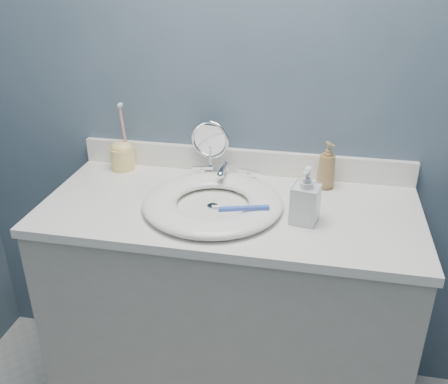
% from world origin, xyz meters
% --- Properties ---
extents(back_wall, '(2.20, 0.02, 2.40)m').
position_xyz_m(back_wall, '(0.00, 1.25, 1.20)').
color(back_wall, '#415562').
rests_on(back_wall, ground).
extents(vanity_cabinet, '(1.20, 0.55, 0.85)m').
position_xyz_m(vanity_cabinet, '(0.00, 0.97, 0.42)').
color(vanity_cabinet, '#B4AEA4').
rests_on(vanity_cabinet, ground).
extents(countertop, '(1.22, 0.57, 0.03)m').
position_xyz_m(countertop, '(0.00, 0.97, 0.86)').
color(countertop, white).
rests_on(countertop, vanity_cabinet).
extents(backsplash, '(1.22, 0.02, 0.09)m').
position_xyz_m(backsplash, '(0.00, 1.24, 0.93)').
color(backsplash, white).
rests_on(backsplash, countertop).
extents(basin, '(0.45, 0.45, 0.04)m').
position_xyz_m(basin, '(-0.05, 0.94, 0.90)').
color(basin, white).
rests_on(basin, countertop).
extents(drain, '(0.04, 0.04, 0.01)m').
position_xyz_m(drain, '(-0.05, 0.94, 0.88)').
color(drain, silver).
rests_on(drain, countertop).
extents(faucet, '(0.25, 0.13, 0.07)m').
position_xyz_m(faucet, '(-0.05, 1.14, 0.91)').
color(faucet, silver).
rests_on(faucet, countertop).
extents(makeup_mirror, '(0.14, 0.08, 0.21)m').
position_xyz_m(makeup_mirror, '(-0.11, 1.19, 0.99)').
color(makeup_mirror, silver).
rests_on(makeup_mirror, countertop).
extents(soap_bottle_amber, '(0.09, 0.09, 0.17)m').
position_xyz_m(soap_bottle_amber, '(0.30, 1.17, 0.96)').
color(soap_bottle_amber, olive).
rests_on(soap_bottle_amber, countertop).
extents(soap_bottle_clear, '(0.09, 0.09, 0.18)m').
position_xyz_m(soap_bottle_clear, '(0.24, 0.92, 0.97)').
color(soap_bottle_clear, silver).
rests_on(soap_bottle_clear, countertop).
extents(toothbrush_holder, '(0.09, 0.09, 0.25)m').
position_xyz_m(toothbrush_holder, '(-0.45, 1.18, 0.94)').
color(toothbrush_holder, '#F6DA7B').
rests_on(toothbrush_holder, countertop).
extents(toothbrush_lying, '(0.17, 0.06, 0.02)m').
position_xyz_m(toothbrush_lying, '(0.05, 0.88, 0.92)').
color(toothbrush_lying, blue).
rests_on(toothbrush_lying, basin).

